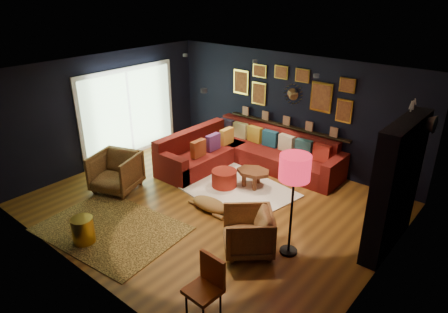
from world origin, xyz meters
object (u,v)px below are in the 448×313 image
Objects in this scene: pouf at (224,178)px; armchair_right at (248,230)px; coffee_table at (253,173)px; dog at (210,202)px; sectional at (243,154)px; floor_lamp at (295,172)px; armchair_left at (116,170)px; gold_stool at (83,230)px; orange_chair at (207,283)px.

armchair_right is (1.70, -1.44, 0.19)m from pouf.
dog is (-0.06, -1.31, -0.14)m from coffee_table.
floor_lamp reaches higher than sectional.
coffee_table is 2.88m from armchair_left.
dog is (0.97, 2.11, -0.04)m from gold_stool.
floor_lamp is at bearing -39.04° from coffee_table.
coffee_table is at bearing 39.45° from pouf.
orange_chair is (2.67, 0.16, 0.29)m from gold_stool.
armchair_left reaches higher than armchair_right.
armchair_left is 1.13× the size of armchair_right.
orange_chair is (2.46, -3.96, 0.20)m from sectional.
armchair_left is at bearing -172.94° from floor_lamp.
pouf is 2.28m from armchair_left.
gold_stool is at bearing -106.69° from coffee_table.
coffee_table is 2.21m from armchair_right.
dog is (2.09, 0.61, -0.26)m from armchair_left.
dog is at bearing 65.38° from gold_stool.
gold_stool is (-0.55, -3.03, 0.02)m from pouf.
armchair_right is (2.05, -2.53, 0.07)m from sectional.
dog is (0.76, -2.01, -0.14)m from sectional.
coffee_table is 0.95× the size of orange_chair.
armchair_right reaches higher than dog.
orange_chair is at bearing -50.99° from dog.
armchair_right is 1.41m from dog.
armchair_left is at bearing -131.05° from armchair_right.
sectional is at bearing 108.60° from dog.
pouf is at bearing 154.97° from floor_lamp.
dog is at bearing 133.76° from orange_chair.
sectional is 7.37× the size of gold_stool.
orange_chair reaches higher than pouf.
coffee_table is 1.81× the size of gold_stool.
sectional is at bearing 139.24° from coffee_table.
sectional is 4.30× the size of armchair_right.
armchair_left is at bearing -137.50° from pouf.
floor_lamp reaches higher than gold_stool.
coffee_table is at bearing -40.76° from sectional.
floor_lamp is at bearing -25.03° from pouf.
pouf is at bearing 129.10° from orange_chair.
sectional is at bearing 124.53° from orange_chair.
gold_stool is 2.69m from orange_chair.
armchair_left reaches higher than orange_chair.
sectional reaches higher than dog.
coffee_table is 1.56× the size of pouf.
pouf is at bearing -140.55° from coffee_table.
floor_lamp is (1.77, -1.44, 1.13)m from coffee_table.
floor_lamp is (2.24, -1.05, 1.25)m from pouf.
armchair_left is at bearing -116.91° from sectional.
armchair_right is at bearing -24.11° from dog.
armchair_left is 0.52× the size of floor_lamp.
coffee_table is at bearing 73.31° from gold_stool.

